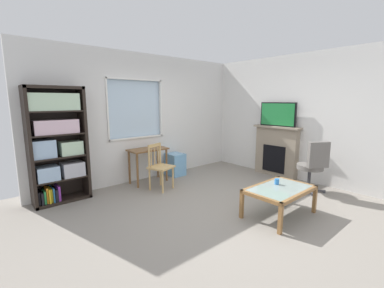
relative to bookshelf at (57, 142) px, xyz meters
The scene contains 12 objects.
ground 2.96m from the bookshelf, 47.30° to the right, with size 5.90×5.55×0.02m, color gray.
wall_back_with_window 1.94m from the bookshelf, ahead, with size 4.90×0.15×2.73m.
wall_right 4.85m from the bookshelf, 24.86° to the right, with size 0.12×4.75×2.73m, color silver.
bookshelf is the anchor object (origin of this frame).
desk_under_window 1.77m from the bookshelf, ahead, with size 0.81×0.44×0.74m.
wooden_chair 1.87m from the bookshelf, 20.58° to the right, with size 0.52×0.51×0.90m.
plastic_drawer_unit 2.59m from the bookshelf, ahead, with size 0.35×0.40×0.52m, color #72ADDB.
fireplace 4.55m from the bookshelf, 20.88° to the right, with size 0.26×1.11×1.16m.
tv 4.53m from the bookshelf, 20.96° to the right, with size 0.06×0.86×0.54m.
office_chair 4.63m from the bookshelf, 35.78° to the right, with size 0.61×0.62×1.00m.
coffee_table 3.73m from the bookshelf, 49.98° to the right, with size 1.06×0.68×0.44m.
sippy_cup 3.70m from the bookshelf, 47.37° to the right, with size 0.07×0.07×0.09m, color #337FD6.
Camera 1 is at (-2.96, -2.69, 1.75)m, focal length 23.97 mm.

